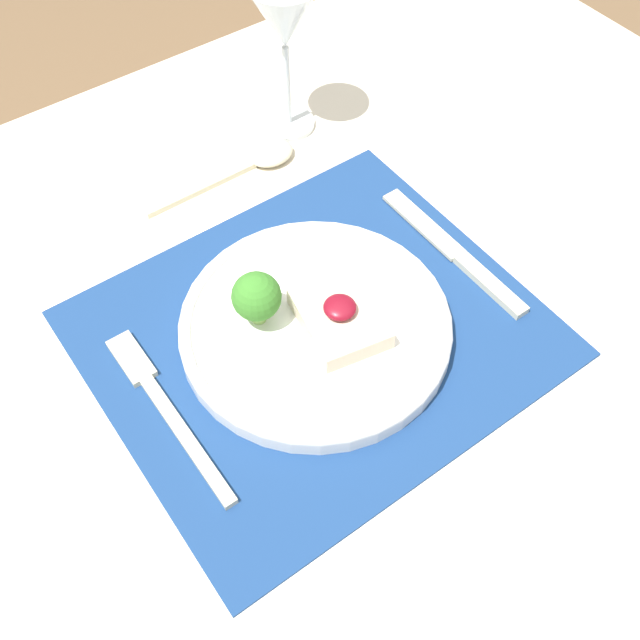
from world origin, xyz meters
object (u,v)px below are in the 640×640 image
Objects in this scene: fork at (162,402)px; spoon at (257,160)px; dinner_plate at (318,324)px; knife at (461,259)px; wine_glass_near at (284,25)px.

fork is 0.32m from spoon.
spoon is (0.24, 0.22, 0.00)m from fork.
dinner_plate is 1.26× the size of knife.
dinner_plate is at bearing 175.79° from knife.
spoon is (-0.09, 0.25, 0.00)m from knife.
dinner_plate is 0.33m from wine_glass_near.
wine_glass_near reaches higher than dinner_plate.
knife is 0.31m from wine_glass_near.
wine_glass_near reaches higher than fork.
dinner_plate is 0.17m from knife.
dinner_plate is at bearing -112.79° from spoon.
wine_glass_near is (0.31, 0.25, 0.13)m from fork.
spoon is at bearing 109.59° from knife.
knife is (0.17, -0.01, -0.01)m from dinner_plate.
fork is 0.42m from wine_glass_near.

